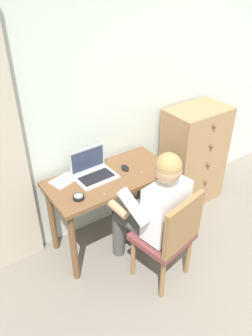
{
  "coord_description": "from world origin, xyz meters",
  "views": [
    {
      "loc": [
        -1.72,
        -0.13,
        2.31
      ],
      "look_at": [
        -0.42,
        1.76,
        0.84
      ],
      "focal_mm": 34.9,
      "sensor_mm": 36.0,
      "label": 1
    }
  ],
  "objects_px": {
    "desk_clock": "(79,197)",
    "laptop": "(93,171)",
    "chair": "(170,235)",
    "desk": "(110,188)",
    "person_seated": "(153,206)",
    "computer_mouse": "(125,168)",
    "dresser": "(193,156)",
    "notebook_pad": "(64,180)"
  },
  "relations": [
    {
      "from": "dresser",
      "to": "laptop",
      "type": "bearing_deg",
      "value": 179.62
    },
    {
      "from": "dresser",
      "to": "desk_clock",
      "type": "height_order",
      "value": "dresser"
    },
    {
      "from": "dresser",
      "to": "chair",
      "type": "bearing_deg",
      "value": -142.87
    },
    {
      "from": "dresser",
      "to": "person_seated",
      "type": "bearing_deg",
      "value": -151.15
    },
    {
      "from": "desk",
      "to": "notebook_pad",
      "type": "xyz_separation_m",
      "value": [
        -0.36,
        0.16,
        0.14
      ]
    },
    {
      "from": "person_seated",
      "to": "chair",
      "type": "bearing_deg",
      "value": -80.46
    },
    {
      "from": "chair",
      "to": "laptop",
      "type": "relative_size",
      "value": 2.53
    },
    {
      "from": "person_seated",
      "to": "notebook_pad",
      "type": "xyz_separation_m",
      "value": [
        -0.46,
        0.62,
        0.07
      ]
    },
    {
      "from": "desk_clock",
      "to": "laptop",
      "type": "bearing_deg",
      "value": 40.18
    },
    {
      "from": "notebook_pad",
      "to": "computer_mouse",
      "type": "bearing_deg",
      "value": -29.73
    },
    {
      "from": "computer_mouse",
      "to": "desk_clock",
      "type": "relative_size",
      "value": 1.11
    },
    {
      "from": "desk",
      "to": "computer_mouse",
      "type": "relative_size",
      "value": 10.97
    },
    {
      "from": "person_seated",
      "to": "laptop",
      "type": "relative_size",
      "value": 3.44
    },
    {
      "from": "dresser",
      "to": "desk_clock",
      "type": "xyz_separation_m",
      "value": [
        -1.46,
        -0.2,
        0.22
      ]
    },
    {
      "from": "computer_mouse",
      "to": "desk_clock",
      "type": "distance_m",
      "value": 0.56
    },
    {
      "from": "desk",
      "to": "dresser",
      "type": "height_order",
      "value": "dresser"
    },
    {
      "from": "chair",
      "to": "computer_mouse",
      "type": "distance_m",
      "value": 0.72
    },
    {
      "from": "chair",
      "to": "desk",
      "type": "bearing_deg",
      "value": 102.03
    },
    {
      "from": "desk",
      "to": "person_seated",
      "type": "distance_m",
      "value": 0.48
    },
    {
      "from": "person_seated",
      "to": "computer_mouse",
      "type": "distance_m",
      "value": 0.5
    },
    {
      "from": "computer_mouse",
      "to": "notebook_pad",
      "type": "bearing_deg",
      "value": 175.84
    },
    {
      "from": "desk_clock",
      "to": "desk",
      "type": "bearing_deg",
      "value": 19.31
    },
    {
      "from": "dresser",
      "to": "computer_mouse",
      "type": "bearing_deg",
      "value": -176.4
    },
    {
      "from": "person_seated",
      "to": "notebook_pad",
      "type": "distance_m",
      "value": 0.78
    },
    {
      "from": "chair",
      "to": "laptop",
      "type": "bearing_deg",
      "value": 109.06
    },
    {
      "from": "person_seated",
      "to": "laptop",
      "type": "height_order",
      "value": "person_seated"
    },
    {
      "from": "laptop",
      "to": "desk_clock",
      "type": "distance_m",
      "value": 0.33
    },
    {
      "from": "chair",
      "to": "desk_clock",
      "type": "relative_size",
      "value": 9.79
    },
    {
      "from": "chair",
      "to": "notebook_pad",
      "type": "xyz_separation_m",
      "value": [
        -0.49,
        0.8,
        0.26
      ]
    },
    {
      "from": "chair",
      "to": "dresser",
      "type": "bearing_deg",
      "value": 37.13
    },
    {
      "from": "desk",
      "to": "chair",
      "type": "xyz_separation_m",
      "value": [
        0.14,
        -0.65,
        -0.12
      ]
    },
    {
      "from": "notebook_pad",
      "to": "desk_clock",
      "type": "bearing_deg",
      "value": -106.83
    },
    {
      "from": "computer_mouse",
      "to": "notebook_pad",
      "type": "relative_size",
      "value": 0.48
    },
    {
      "from": "dresser",
      "to": "laptop",
      "type": "distance_m",
      "value": 1.23
    },
    {
      "from": "notebook_pad",
      "to": "person_seated",
      "type": "bearing_deg",
      "value": -68.32
    },
    {
      "from": "desk",
      "to": "chair",
      "type": "distance_m",
      "value": 0.67
    },
    {
      "from": "laptop",
      "to": "desk_clock",
      "type": "bearing_deg",
      "value": -139.82
    },
    {
      "from": "desk",
      "to": "desk_clock",
      "type": "xyz_separation_m",
      "value": [
        -0.37,
        -0.13,
        0.14
      ]
    },
    {
      "from": "chair",
      "to": "laptop",
      "type": "xyz_separation_m",
      "value": [
        -0.25,
        0.73,
        0.3
      ]
    },
    {
      "from": "chair",
      "to": "computer_mouse",
      "type": "relative_size",
      "value": 8.81
    },
    {
      "from": "desk",
      "to": "dresser",
      "type": "xyz_separation_m",
      "value": [
        1.09,
        0.08,
        -0.07
      ]
    },
    {
      "from": "person_seated",
      "to": "notebook_pad",
      "type": "relative_size",
      "value": 5.71
    }
  ]
}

